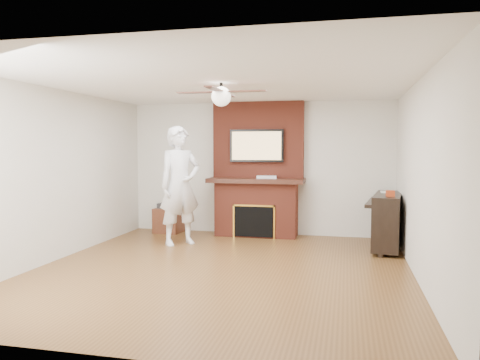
% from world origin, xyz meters
% --- Properties ---
extents(room_shell, '(5.36, 5.86, 2.86)m').
position_xyz_m(room_shell, '(0.00, 0.00, 1.25)').
color(room_shell, '#583719').
rests_on(room_shell, ground).
extents(fireplace, '(1.78, 0.64, 2.50)m').
position_xyz_m(fireplace, '(0.00, 2.55, 1.00)').
color(fireplace, maroon).
rests_on(fireplace, ground).
extents(tv, '(1.00, 0.08, 0.60)m').
position_xyz_m(tv, '(0.00, 2.50, 1.68)').
color(tv, black).
rests_on(tv, fireplace).
extents(ceiling_fan, '(1.21, 1.21, 0.31)m').
position_xyz_m(ceiling_fan, '(-0.00, 0.00, 2.33)').
color(ceiling_fan, black).
rests_on(ceiling_fan, room_shell).
extents(person, '(0.87, 0.87, 2.01)m').
position_xyz_m(person, '(-1.12, 1.44, 1.00)').
color(person, silver).
rests_on(person, ground).
extents(side_table, '(0.54, 0.54, 0.57)m').
position_xyz_m(side_table, '(-1.73, 2.48, 0.26)').
color(side_table, '#4E2516').
rests_on(side_table, ground).
extents(piano, '(0.68, 1.42, 0.99)m').
position_xyz_m(piano, '(2.28, 1.84, 0.48)').
color(piano, black).
rests_on(piano, ground).
extents(cable_box, '(0.39, 0.26, 0.05)m').
position_xyz_m(cable_box, '(0.20, 2.45, 1.11)').
color(cable_box, silver).
rests_on(cable_box, fireplace).
extents(candle_orange, '(0.06, 0.06, 0.13)m').
position_xyz_m(candle_orange, '(-0.12, 2.33, 0.06)').
color(candle_orange, orange).
rests_on(candle_orange, ground).
extents(candle_green, '(0.07, 0.07, 0.09)m').
position_xyz_m(candle_green, '(-0.10, 2.37, 0.04)').
color(candle_green, '#538D38').
rests_on(candle_green, ground).
extents(candle_cream, '(0.08, 0.08, 0.10)m').
position_xyz_m(candle_cream, '(0.20, 2.38, 0.05)').
color(candle_cream, beige).
rests_on(candle_cream, ground).
extents(candle_blue, '(0.06, 0.06, 0.08)m').
position_xyz_m(candle_blue, '(0.20, 2.34, 0.04)').
color(candle_blue, '#3647A4').
rests_on(candle_blue, ground).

